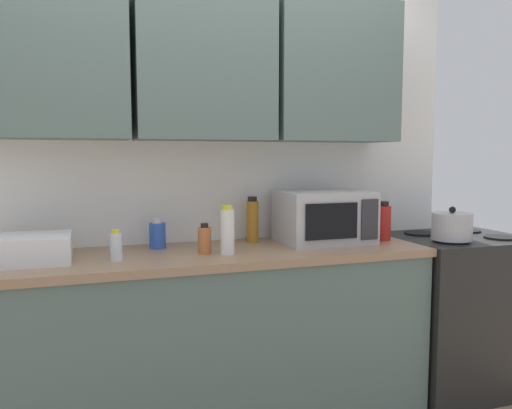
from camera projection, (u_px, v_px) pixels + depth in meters
name	position (u px, v px, depth m)	size (l,w,h in m)	color
wall_back_with_cabinets	(200.00, 118.00, 2.66)	(3.07, 0.38, 2.60)	white
counter_run	(212.00, 338.00, 2.54)	(2.20, 0.63, 0.90)	slate
stove_range	(456.00, 311.00, 3.00)	(0.76, 0.64, 0.91)	black
kettle	(452.00, 226.00, 2.76)	(0.22, 0.22, 0.18)	#B2B2B7
microwave	(324.00, 217.00, 2.74)	(0.48, 0.37, 0.28)	#B7B7BC
dish_rack	(26.00, 249.00, 2.23)	(0.38, 0.30, 0.12)	silver
bottle_amber_vinegar	(252.00, 220.00, 2.76)	(0.07, 0.07, 0.25)	#AD701E
bottle_white_jar	(227.00, 231.00, 2.41)	(0.07, 0.07, 0.24)	white
bottle_clear_tall	(116.00, 246.00, 2.26)	(0.05, 0.05, 0.14)	silver
bottle_spice_jar	(205.00, 240.00, 2.43)	(0.06, 0.06, 0.15)	#BC6638
bottle_red_sauce	(383.00, 222.00, 2.80)	(0.08, 0.08, 0.22)	red
bottle_blue_cleaner	(157.00, 235.00, 2.57)	(0.08, 0.08, 0.16)	#2D56B7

